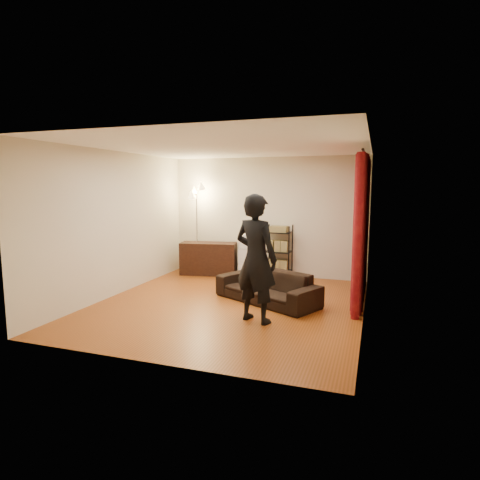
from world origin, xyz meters
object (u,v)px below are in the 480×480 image
at_px(sofa, 267,286).
at_px(storage_boxes, 247,255).
at_px(wire_shelf, 279,252).
at_px(person, 256,259).
at_px(floor_lamp, 197,229).
at_px(media_cabinet, 209,258).

bearing_deg(sofa, storage_boxes, 144.39).
xyz_separation_m(sofa, wire_shelf, (-0.25, 1.92, 0.32)).
distance_m(person, storage_boxes, 3.17).
relative_size(sofa, floor_lamp, 0.93).
xyz_separation_m(sofa, person, (0.10, -1.06, 0.69)).
height_order(sofa, person, person).
bearing_deg(wire_shelf, sofa, -69.81).
relative_size(person, storage_boxes, 2.01).
height_order(sofa, media_cabinet, media_cabinet).
height_order(person, floor_lamp, floor_lamp).
bearing_deg(wire_shelf, media_cabinet, -161.11).
height_order(storage_boxes, wire_shelf, wire_shelf).
xyz_separation_m(person, wire_shelf, (-0.36, 2.98, -0.38)).
distance_m(storage_boxes, floor_lamp, 1.35).
distance_m(sofa, media_cabinet, 2.57).
relative_size(storage_boxes, wire_shelf, 0.81).
distance_m(sofa, storage_boxes, 2.13).
height_order(person, wire_shelf, person).
xyz_separation_m(sofa, media_cabinet, (-1.88, 1.75, 0.09)).
relative_size(media_cabinet, storage_boxes, 1.33).
height_order(sofa, storage_boxes, storage_boxes).
xyz_separation_m(sofa, floor_lamp, (-2.21, 1.84, 0.75)).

